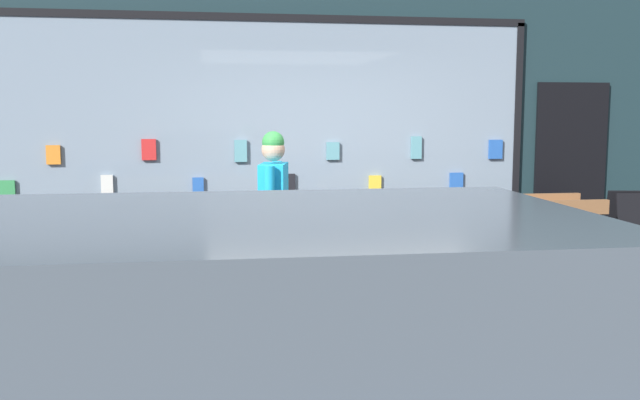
% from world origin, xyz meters
% --- Properties ---
extents(ground_plane, '(40.00, 40.00, 0.00)m').
position_xyz_m(ground_plane, '(0.00, 0.00, 0.00)').
color(ground_plane, '#38383A').
extents(shopfront_facade, '(8.96, 0.29, 3.39)m').
position_xyz_m(shopfront_facade, '(-0.00, 2.39, 1.69)').
color(shopfront_facade, '#192D33').
rests_on(shopfront_facade, ground_plane).
extents(display_table_left, '(2.42, 0.69, 0.93)m').
position_xyz_m(display_table_left, '(-1.46, 1.07, 0.75)').
color(display_table_left, brown).
rests_on(display_table_left, ground_plane).
extents(display_table_right, '(2.42, 0.69, 0.90)m').
position_xyz_m(display_table_right, '(1.46, 1.07, 0.72)').
color(display_table_right, brown).
rests_on(display_table_right, ground_plane).
extents(person_browsing, '(0.31, 0.63, 1.59)m').
position_xyz_m(person_browsing, '(-0.66, 0.62, 0.92)').
color(person_browsing, '#4C382D').
rests_on(person_browsing, ground_plane).
extents(small_dog, '(0.30, 0.54, 0.42)m').
position_xyz_m(small_dog, '(-0.98, 0.48, 0.27)').
color(small_dog, '#99724C').
rests_on(small_dog, ground_plane).
extents(sandwich_board_sign, '(0.60, 0.74, 0.92)m').
position_xyz_m(sandwich_board_sign, '(3.17, 1.09, 0.47)').
color(sandwich_board_sign, black).
rests_on(sandwich_board_sign, ground_plane).
extents(parked_car, '(4.39, 1.95, 1.41)m').
position_xyz_m(parked_car, '(-1.14, -3.17, 0.74)').
color(parked_car, navy).
rests_on(parked_car, ground_plane).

